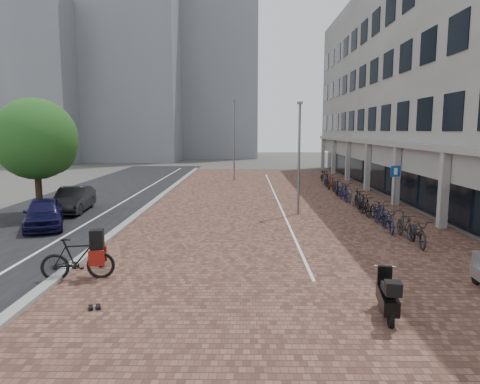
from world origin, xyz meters
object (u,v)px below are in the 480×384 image
(car_navy, at_px, (44,213))
(car_dark, at_px, (73,200))
(parking_sign, at_px, (395,183))
(hero_bike, at_px, (78,258))
(scooter_mid, at_px, (388,295))

(car_navy, xyz_separation_m, car_dark, (-0.16, 3.75, -0.00))
(car_navy, distance_m, car_dark, 3.75)
(car_navy, height_order, parking_sign, parking_sign)
(car_navy, relative_size, car_dark, 0.97)
(car_dark, distance_m, parking_sign, 16.26)
(parking_sign, bearing_deg, hero_bike, -160.60)
(car_navy, height_order, scooter_mid, car_navy)
(car_navy, relative_size, parking_sign, 1.52)
(hero_bike, bearing_deg, car_dark, 12.18)
(car_dark, relative_size, hero_bike, 1.88)
(scooter_mid, xyz_separation_m, parking_sign, (3.98, 11.61, 1.18))
(car_navy, bearing_deg, car_dark, 70.51)
(car_navy, distance_m, hero_bike, 7.80)
(parking_sign, bearing_deg, car_navy, 170.79)
(scooter_mid, bearing_deg, parking_sign, 80.02)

